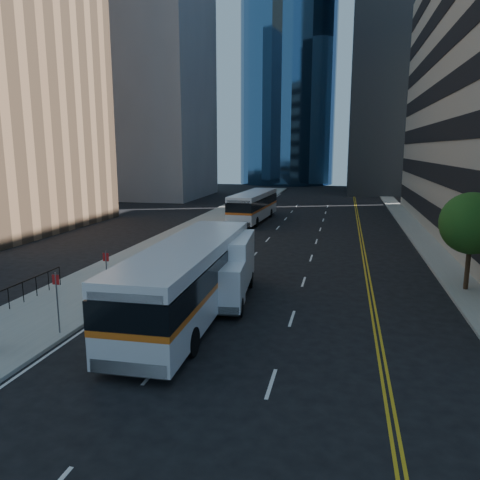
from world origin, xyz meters
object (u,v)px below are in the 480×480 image
(street_tree, at_px, (472,223))
(bus_rear, at_px, (254,205))
(box_truck, at_px, (227,268))
(bus_front, at_px, (189,277))

(street_tree, relative_size, bus_rear, 0.43)
(bus_rear, xyz_separation_m, box_truck, (3.59, -25.61, -0.04))
(street_tree, xyz_separation_m, bus_rear, (-15.60, 21.75, -2.00))
(bus_rear, bearing_deg, bus_front, -81.63)
(street_tree, height_order, bus_rear, street_tree)
(bus_rear, bearing_deg, box_truck, -78.87)
(bus_front, distance_m, bus_rear, 28.59)
(bus_front, bearing_deg, box_truck, 69.77)
(street_tree, distance_m, bus_front, 14.75)
(bus_rear, height_order, box_truck, box_truck)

